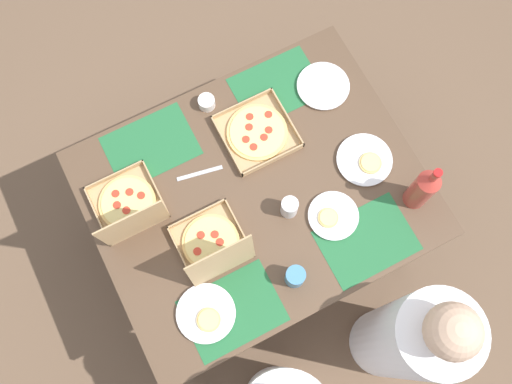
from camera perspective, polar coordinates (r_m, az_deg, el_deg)
name	(u,v)px	position (r m, az deg, el deg)	size (l,w,h in m)	color
ground_plane	(256,232)	(2.99, 0.00, -4.05)	(6.00, 6.00, 0.00)	brown
dining_table	(256,199)	(2.38, 0.00, -0.74)	(1.31, 1.05, 0.73)	#3F3328
placemat_near_left	(277,86)	(2.46, 2.11, 10.54)	(0.36, 0.26, 0.00)	#236638
placemat_near_right	(151,146)	(2.38, -10.53, 4.58)	(0.36, 0.26, 0.00)	#236638
placemat_far_left	(367,240)	(2.27, 11.06, -4.80)	(0.36, 0.26, 0.00)	#236638
placemat_far_right	(232,311)	(2.19, -2.37, -11.82)	(0.36, 0.26, 0.00)	#236638
pizza_box_edge_far	(129,207)	(2.27, -12.66, -1.50)	(0.26, 0.28, 0.29)	tan
pizza_box_center	(257,132)	(2.35, 0.12, 6.00)	(0.29, 0.29, 0.04)	tan
pizza_box_corner_right	(213,246)	(2.18, -4.32, -5.47)	(0.26, 0.26, 0.29)	tan
plate_near_right	(323,86)	(2.46, 6.75, 10.49)	(0.22, 0.22, 0.02)	white
plate_far_right	(365,160)	(2.35, 10.87, 3.14)	(0.23, 0.23, 0.03)	white
plate_middle	(206,314)	(2.19, -5.01, -12.11)	(0.22, 0.22, 0.03)	white
plate_far_left	(333,216)	(2.26, 7.71, -2.41)	(0.20, 0.20, 0.03)	white
soda_bottle	(423,189)	(2.23, 16.41, 0.33)	(0.09, 0.09, 0.32)	#B2382D
cup_clear_left	(295,277)	(2.16, 3.95, -8.47)	(0.08, 0.08, 0.10)	teal
cup_spare	(289,207)	(2.21, 3.37, -1.54)	(0.07, 0.07, 0.10)	silver
condiment_bowl	(207,102)	(2.40, -4.97, 8.95)	(0.07, 0.07, 0.05)	white
fork_by_near_left	(200,173)	(2.31, -5.67, 1.89)	(0.19, 0.02, 0.01)	#B7B7BC
diner_left_seat	(408,339)	(2.47, 15.05, -14.02)	(0.32, 0.32, 1.17)	white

